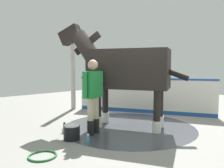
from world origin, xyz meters
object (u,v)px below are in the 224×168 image
Objects in this scene: horse at (124,69)px; handler at (93,92)px; wash_bucket at (72,132)px; bottle_shampoo at (88,139)px; bottle_spray at (64,127)px; hose_coil at (43,156)px.

horse reaches higher than handler.
wash_bucket is 0.43m from bottle_shampoo.
bottle_spray is (1.00, -0.07, 0.02)m from bottle_shampoo.
hose_coil is (-0.43, 1.44, -0.94)m from handler.
wash_bucket is at bearing 162.81° from bottle_spray.
bottle_shampoo is 0.83× the size of bottle_spray.
horse is 1.83× the size of handler.
handler is 1.07m from bottle_shampoo.
handler is 7.33× the size of bottle_spray.
bottle_spray is at bearing -17.19° from wash_bucket.
wash_bucket is 0.70× the size of hose_coil.
horse reaches higher than wash_bucket.
horse is 2.81m from hose_coil.
handler reaches higher than bottle_spray.
handler reaches higher than bottle_shampoo.
wash_bucket is 0.97m from hose_coil.
handler is at bearing -48.02° from bottle_shampoo.
hose_coil is at bearing 134.10° from bottle_spray.
horse is 2.00m from bottle_spray.
horse is 1.07m from handler.
hose_coil is at bearing 71.79° from horse.
bottle_spray is at bearing -45.90° from hose_coil.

